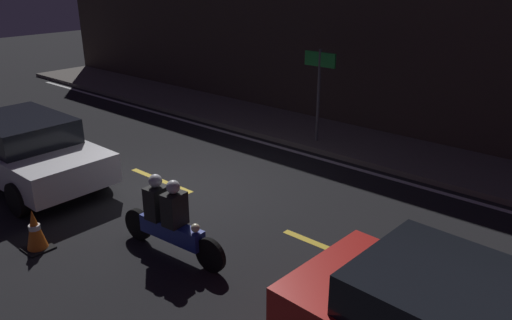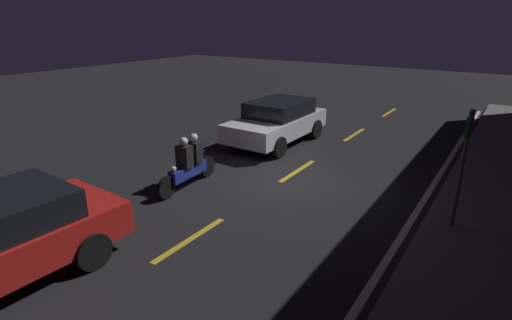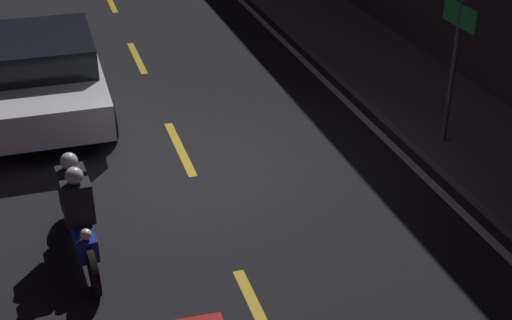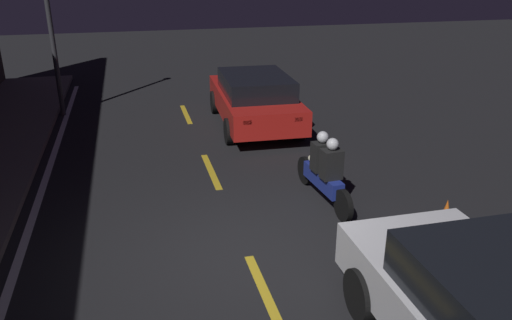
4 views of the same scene
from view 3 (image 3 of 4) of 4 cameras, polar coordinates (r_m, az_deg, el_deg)
name	(u,v)px [view 3 (image 3 of 4)]	position (r m, az deg, el deg)	size (l,w,h in m)	color
ground_plane	(193,177)	(11.15, -5.04, -1.34)	(56.00, 56.00, 0.00)	black
raised_curb	(468,131)	(12.91, 16.62, 2.23)	(28.00, 2.39, 0.13)	#605B56
lane_dash_a	(111,2)	(20.34, -11.55, 12.26)	(2.00, 0.14, 0.01)	gold
lane_dash_b	(137,58)	(16.08, -9.50, 8.07)	(2.00, 0.14, 0.01)	gold
lane_dash_c	(180,148)	(12.01, -6.11, 0.95)	(2.00, 0.14, 0.01)	gold
lane_solid_kerb	(393,146)	(12.23, 10.89, 1.11)	(25.20, 0.14, 0.01)	silver
sedan_white	(48,74)	(13.40, -16.27, 6.64)	(4.15, 2.00, 1.46)	silver
motorcycle	(78,212)	(9.36, -14.06, -4.02)	(2.23, 0.41, 1.36)	black
shop_sign	(457,44)	(11.68, 15.76, 8.93)	(0.90, 0.08, 2.40)	#4C4C51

